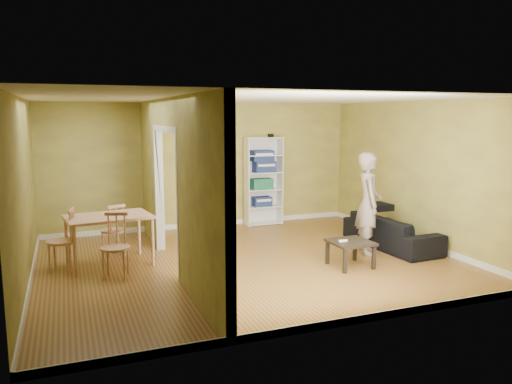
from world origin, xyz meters
TOP-DOWN VIEW (x-y plane):
  - room_shell at (0.00, 0.00)m, footprint 6.50×6.50m
  - partition at (-1.20, 0.00)m, footprint 0.22×5.50m
  - wall_speaker at (1.50, 2.69)m, footprint 0.10×0.10m
  - sofa at (2.70, -0.07)m, footprint 2.00×0.94m
  - person at (2.06, -0.27)m, footprint 0.91×0.83m
  - bookshelf at (1.27, 2.60)m, footprint 0.80×0.35m
  - paper_box_navy_a at (1.24, 2.56)m, footprint 0.39×0.26m
  - paper_box_teal at (1.23, 2.56)m, footprint 0.45×0.29m
  - paper_box_navy_b at (1.29, 2.56)m, footprint 0.46×0.30m
  - paper_box_navy_c at (1.24, 2.56)m, footprint 0.46×0.30m
  - coffee_table at (1.38, -0.83)m, footprint 0.62×0.62m
  - game_controller at (1.25, -0.82)m, footprint 0.14×0.04m
  - dining_table at (-2.11, 0.62)m, footprint 1.27×0.85m
  - chair_left at (-2.82, 0.60)m, footprint 0.52×0.52m
  - chair_near at (-2.09, -0.06)m, footprint 0.54×0.54m
  - chair_far at (-2.00, 1.22)m, footprint 0.51×0.51m

SIDE VIEW (x-z plane):
  - coffee_table at x=1.38m, z-range 0.14..0.55m
  - sofa at x=2.70m, z-range 0.00..0.75m
  - game_controller at x=1.25m, z-range 0.41..0.44m
  - chair_far at x=-2.00m, z-range 0.00..0.88m
  - chair_near at x=-2.09m, z-range 0.00..0.94m
  - chair_left at x=-2.82m, z-range 0.00..0.95m
  - paper_box_navy_a at x=1.24m, z-range 0.40..0.60m
  - dining_table at x=-2.11m, z-range 0.32..1.11m
  - paper_box_teal at x=1.23m, z-range 0.77..1.00m
  - bookshelf at x=1.27m, z-range 0.00..1.89m
  - person at x=2.06m, z-range 0.00..2.04m
  - paper_box_navy_b at x=1.29m, z-range 1.14..1.37m
  - room_shell at x=0.00m, z-range -1.95..4.55m
  - partition at x=-1.20m, z-range 0.00..2.60m
  - paper_box_navy_c at x=1.24m, z-range 1.38..1.61m
  - wall_speaker at x=1.50m, z-range 1.85..1.95m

